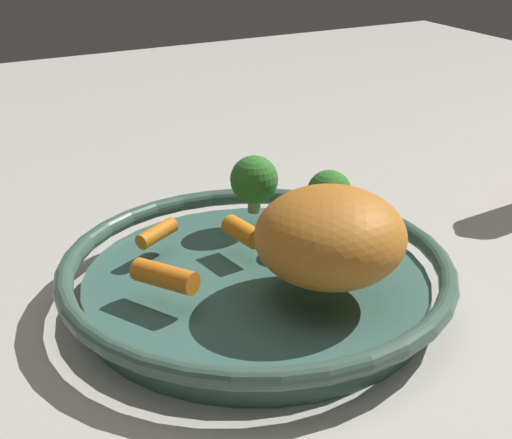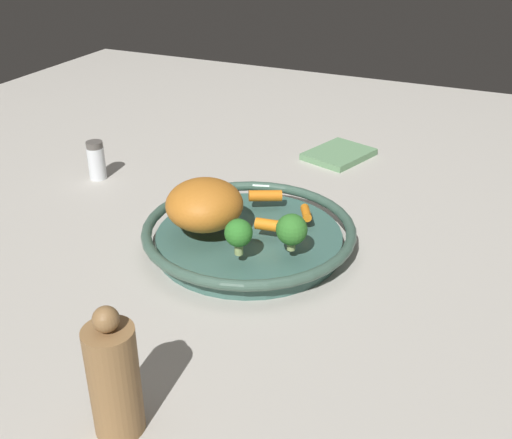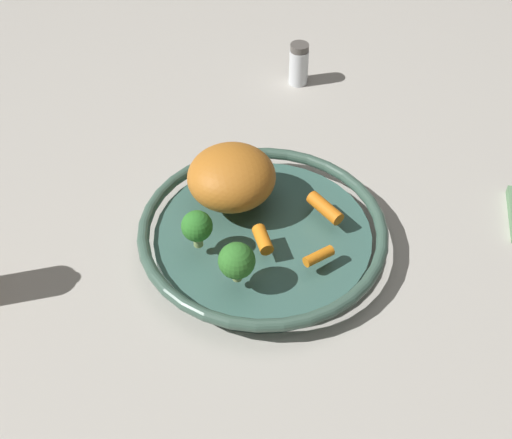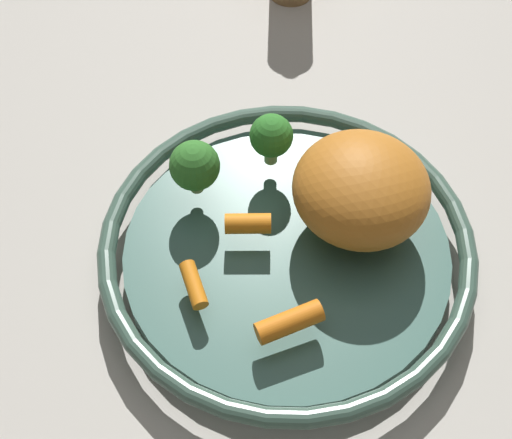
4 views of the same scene
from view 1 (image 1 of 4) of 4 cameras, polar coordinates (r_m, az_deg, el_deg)
The scene contains 8 objects.
ground_plane at distance 0.69m, azimuth 0.01°, elevation -6.12°, with size 2.20×2.20×0.00m, color #B7B2A8.
serving_bowl at distance 0.68m, azimuth 0.01°, elevation -4.43°, with size 0.35×0.35×0.04m.
roast_chicken_piece at distance 0.62m, azimuth 5.54°, elevation -1.24°, with size 0.12×0.12×0.08m, color #C06F23.
baby_carrot_center at distance 0.70m, azimuth -7.37°, elevation -1.02°, with size 0.01×0.01×0.04m, color orange.
baby_carrot_near_rim at distance 0.62m, azimuth -6.80°, elevation -4.21°, with size 0.02×0.02×0.06m, color orange.
baby_carrot_left at distance 0.70m, azimuth -1.01°, elevation -0.91°, with size 0.02×0.02×0.04m, color orange.
broccoli_floret_small at distance 0.75m, azimuth -0.14°, elevation 2.95°, with size 0.05×0.05×0.06m.
broccoli_floret_large at distance 0.72m, azimuth 5.46°, elevation 1.96°, with size 0.04×0.04×0.06m.
Camera 1 is at (-0.28, -0.53, 0.35)m, focal length 53.85 mm.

